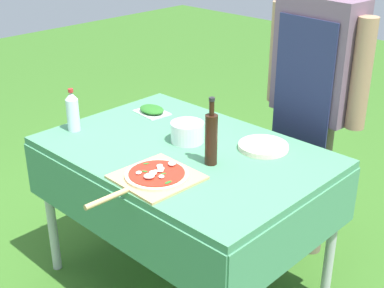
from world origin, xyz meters
TOP-DOWN VIEW (x-y plane):
  - ground_plane at (0.00, 0.00)m, footprint 12.00×12.00m
  - prep_table at (0.00, 0.00)m, footprint 1.38×0.96m
  - person_cook at (0.24, 0.76)m, footprint 0.63×0.25m
  - pizza_on_peel at (0.13, -0.31)m, footprint 0.34×0.54m
  - oil_bottle at (0.20, -0.03)m, footprint 0.06×0.06m
  - water_bottle at (-0.57, -0.24)m, footprint 0.07×0.07m
  - herb_container at (-0.46, 0.21)m, footprint 0.21×0.16m
  - mixing_tub at (-0.05, 0.07)m, footprint 0.17×0.17m
  - plate_stack at (0.28, 0.26)m, footprint 0.25×0.25m

SIDE VIEW (x-z plane):
  - ground_plane at x=0.00m, z-range 0.00..0.00m
  - prep_table at x=0.00m, z-range 0.32..1.14m
  - plate_stack at x=0.28m, z-range 0.82..0.84m
  - pizza_on_peel at x=0.13m, z-range 0.81..0.86m
  - herb_container at x=-0.46m, z-range 0.82..0.86m
  - mixing_tub at x=-0.05m, z-range 0.82..0.92m
  - water_bottle at x=-0.57m, z-range 0.81..1.04m
  - oil_bottle at x=0.20m, z-range 0.79..1.11m
  - person_cook at x=0.24m, z-range 0.15..1.85m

